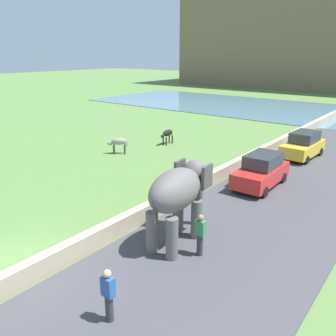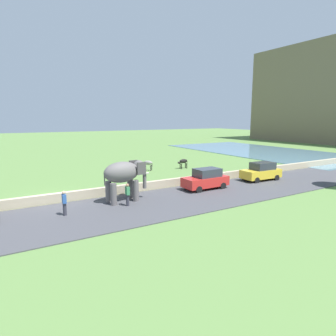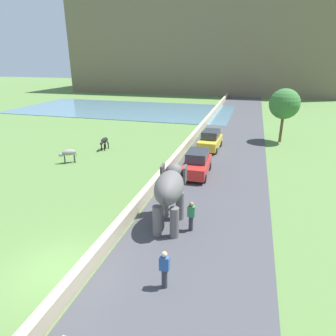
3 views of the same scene
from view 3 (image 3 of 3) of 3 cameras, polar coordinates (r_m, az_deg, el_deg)
name	(u,v)px [view 3 (image 3 of 3)]	position (r m, az deg, el deg)	size (l,w,h in m)	color
ground_plane	(59,271)	(13.66, -20.02, -17.92)	(220.00, 220.00, 0.00)	#567A3D
road_surface	(228,147)	(29.62, 11.31, 3.91)	(7.00, 120.00, 0.06)	#424247
barrier_wall	(185,146)	(28.15, 3.26, 4.13)	(0.40, 110.00, 0.73)	tan
lake	(124,109)	(52.02, -8.41, 11.05)	(36.00, 18.00, 0.08)	slate
hill_distant	(207,43)	(84.38, 7.47, 22.59)	(64.00, 28.00, 23.70)	#75664C
elephant	(170,189)	(14.89, 0.38, -4.07)	(1.63, 3.52, 2.99)	#605B5B
person_beside_elephant	(191,216)	(14.92, 4.43, -9.09)	(0.36, 0.22, 1.63)	#33333D
person_trailing	(164,269)	(11.60, -0.68, -18.72)	(0.36, 0.22, 1.63)	#33333D
car_yellow	(210,140)	(28.47, 8.07, 5.26)	(1.95, 4.08, 1.80)	gold
car_red	(197,163)	(22.02, 5.54, 0.87)	(1.84, 4.02, 1.80)	red
cow_grey	(68,153)	(25.83, -18.48, 2.69)	(1.30, 1.12, 1.15)	gray
cow_black	(104,141)	(28.79, -12.06, 5.05)	(0.44, 1.39, 1.15)	black
tree_near	(285,104)	(32.37, 21.34, 11.30)	(2.99, 2.99, 5.40)	brown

